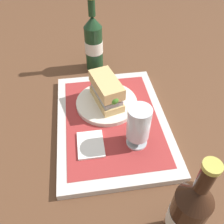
# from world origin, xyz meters

# --- Properties ---
(ground_plane) EXTENTS (3.00, 3.00, 0.00)m
(ground_plane) POSITION_xyz_m (0.00, 0.00, 0.00)
(ground_plane) COLOR brown
(tray) EXTENTS (0.44, 0.32, 0.02)m
(tray) POSITION_xyz_m (0.00, 0.00, 0.01)
(tray) COLOR silver
(tray) RESTS_ON ground_plane
(placemat) EXTENTS (0.38, 0.27, 0.00)m
(placemat) POSITION_xyz_m (0.00, 0.00, 0.02)
(placemat) COLOR #9E2D2D
(placemat) RESTS_ON tray
(plate) EXTENTS (0.19, 0.19, 0.01)m
(plate) POSITION_xyz_m (-0.06, -0.01, 0.03)
(plate) COLOR silver
(plate) RESTS_ON placemat
(sandwich) EXTENTS (0.14, 0.10, 0.08)m
(sandwich) POSITION_xyz_m (-0.06, -0.01, 0.08)
(sandwich) COLOR tan
(sandwich) RESTS_ON plate
(beer_glass) EXTENTS (0.06, 0.06, 0.12)m
(beer_glass) POSITION_xyz_m (0.10, 0.05, 0.09)
(beer_glass) COLOR silver
(beer_glass) RESTS_ON placemat
(napkin_folded) EXTENTS (0.09, 0.07, 0.01)m
(napkin_folded) POSITION_xyz_m (0.09, -0.07, 0.02)
(napkin_folded) COLOR white
(napkin_folded) RESTS_ON placemat
(beer_bottle) EXTENTS (0.07, 0.07, 0.27)m
(beer_bottle) POSITION_xyz_m (0.33, 0.09, 0.10)
(beer_bottle) COLOR black
(beer_bottle) RESTS_ON ground_plane
(second_bottle) EXTENTS (0.07, 0.07, 0.27)m
(second_bottle) POSITION_xyz_m (-0.30, -0.02, 0.10)
(second_bottle) COLOR #19381E
(second_bottle) RESTS_ON ground_plane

